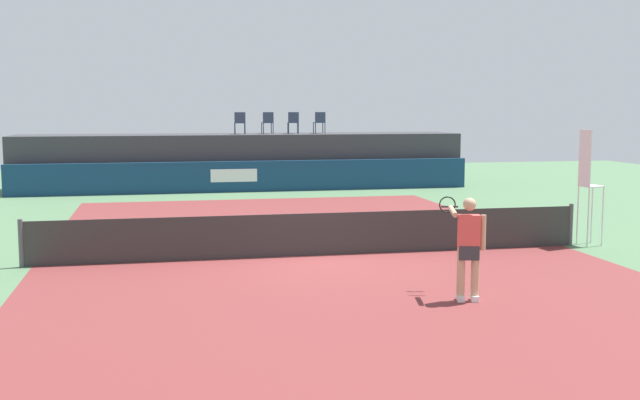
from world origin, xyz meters
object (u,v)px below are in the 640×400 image
(spectator_chair_center, at_px, (293,122))
(tennis_player, at_px, (468,245))
(spectator_chair_far_left, at_px, (240,122))
(net_post_near, at_px, (21,243))
(spectator_chair_right, at_px, (320,122))
(spectator_chair_left, at_px, (268,122))
(umpire_chair, at_px, (588,179))
(net_post_far, at_px, (571,225))
(tennis_ball, at_px, (389,213))

(spectator_chair_center, distance_m, tennis_player, 19.77)
(spectator_chair_far_left, bearing_deg, tennis_player, -84.70)
(net_post_near, bearing_deg, spectator_chair_right, 58.06)
(spectator_chair_left, distance_m, umpire_chair, 16.16)
(spectator_chair_center, bearing_deg, spectator_chair_far_left, -174.16)
(net_post_near, bearing_deg, net_post_far, 0.00)
(spectator_chair_right, distance_m, net_post_far, 15.59)
(tennis_player, bearing_deg, spectator_chair_far_left, 95.30)
(spectator_chair_center, height_order, spectator_chair_right, same)
(spectator_chair_left, bearing_deg, umpire_chair, -69.97)
(spectator_chair_center, distance_m, net_post_far, 15.85)
(umpire_chair, xyz_separation_m, tennis_player, (-4.88, -4.51, -0.63))
(net_post_far, bearing_deg, spectator_chair_far_left, 112.85)
(spectator_chair_left, relative_size, net_post_far, 0.89)
(net_post_far, distance_m, tennis_ball, 6.75)
(spectator_chair_far_left, distance_m, tennis_player, 19.62)
(umpire_chair, bearing_deg, spectator_chair_center, 106.34)
(spectator_chair_far_left, xyz_separation_m, tennis_player, (1.81, -19.46, -1.73))
(net_post_far, height_order, tennis_player, tennis_player)
(spectator_chair_far_left, relative_size, tennis_player, 0.50)
(net_post_near, height_order, net_post_far, same)
(spectator_chair_left, bearing_deg, net_post_far, -71.27)
(spectator_chair_right, relative_size, net_post_near, 0.89)
(spectator_chair_far_left, height_order, umpire_chair, spectator_chair_far_left)
(spectator_chair_center, relative_size, tennis_ball, 13.06)
(spectator_chair_far_left, distance_m, umpire_chair, 16.41)
(spectator_chair_far_left, xyz_separation_m, umpire_chair, (6.68, -14.95, -1.11))
(spectator_chair_far_left, height_order, spectator_chair_left, same)
(spectator_chair_right, bearing_deg, tennis_player, -94.46)
(spectator_chair_center, bearing_deg, net_post_far, -75.01)
(spectator_chair_left, height_order, net_post_near, spectator_chair_left)
(spectator_chair_center, relative_size, net_post_far, 0.89)
(spectator_chair_center, bearing_deg, spectator_chair_left, -178.23)
(spectator_chair_center, distance_m, umpire_chair, 15.86)
(tennis_player, bearing_deg, spectator_chair_center, 88.76)
(spectator_chair_right, distance_m, umpire_chair, 15.57)
(net_post_far, bearing_deg, umpire_chair, -1.72)
(spectator_chair_right, bearing_deg, tennis_ball, -87.90)
(spectator_chair_left, xyz_separation_m, umpire_chair, (5.52, -15.15, -1.11))
(net_post_far, bearing_deg, net_post_near, 180.00)
(spectator_chair_far_left, distance_m, spectator_chair_right, 3.35)
(spectator_chair_far_left, bearing_deg, spectator_chair_right, 3.65)
(spectator_chair_left, distance_m, net_post_far, 16.13)
(spectator_chair_left, xyz_separation_m, net_post_near, (-7.27, -15.13, -2.19))
(spectator_chair_center, xyz_separation_m, tennis_player, (-0.43, -19.69, -1.73))
(spectator_chair_far_left, distance_m, spectator_chair_left, 1.18)
(spectator_chair_far_left, distance_m, spectator_chair_center, 2.24)
(net_post_far, height_order, tennis_ball, net_post_far)
(umpire_chair, relative_size, net_post_far, 2.76)
(spectator_chair_far_left, bearing_deg, tennis_ball, -67.21)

